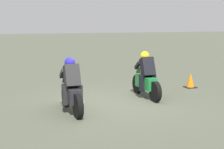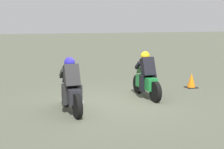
{
  "view_description": "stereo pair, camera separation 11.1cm",
  "coord_description": "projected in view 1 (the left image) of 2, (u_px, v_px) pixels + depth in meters",
  "views": [
    {
      "loc": [
        -9.39,
        3.29,
        2.48
      ],
      "look_at": [
        -0.05,
        0.01,
        0.9
      ],
      "focal_mm": 53.62,
      "sensor_mm": 36.0,
      "label": 1
    },
    {
      "loc": [
        -9.43,
        3.19,
        2.48
      ],
      "look_at": [
        -0.05,
        0.01,
        0.9
      ],
      "focal_mm": 53.62,
      "sensor_mm": 36.0,
      "label": 2
    }
  ],
  "objects": [
    {
      "name": "rider_lane_b",
      "position": [
        71.0,
        90.0,
        9.17
      ],
      "size": [
        2.04,
        0.54,
        1.51
      ],
      "rotation": [
        0.0,
        0.0,
        0.02
      ],
      "color": "black",
      "rests_on": "ground_plane"
    },
    {
      "name": "ground_plane",
      "position": [
        112.0,
        103.0,
        10.22
      ],
      "size": [
        120.0,
        120.0,
        0.0
      ],
      "primitive_type": "plane",
      "color": "#4E5241"
    },
    {
      "name": "traffic_cone",
      "position": [
        190.0,
        81.0,
        12.6
      ],
      "size": [
        0.4,
        0.4,
        0.55
      ],
      "color": "black",
      "rests_on": "ground_plane"
    },
    {
      "name": "rider_lane_a",
      "position": [
        146.0,
        79.0,
        10.95
      ],
      "size": [
        2.04,
        0.54,
        1.51
      ],
      "rotation": [
        0.0,
        0.0,
        -0.01
      ],
      "color": "black",
      "rests_on": "ground_plane"
    }
  ]
}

